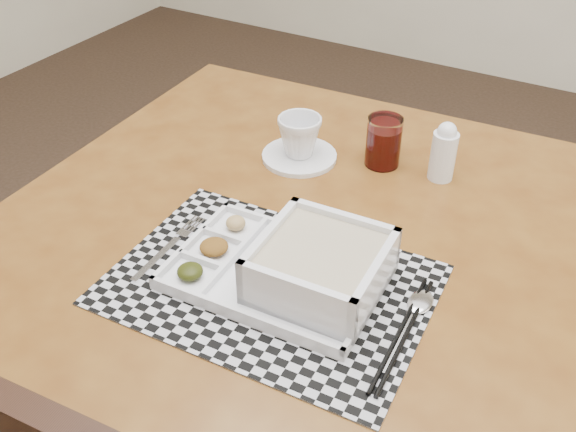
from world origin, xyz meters
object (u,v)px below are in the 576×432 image
object	(u,v)px
juice_glass	(383,143)
creamer_bottle	(444,152)
dining_table	(307,278)
serving_tray	(307,269)
cup	(300,136)

from	to	relation	value
juice_glass	creamer_bottle	world-z (taller)	creamer_bottle
dining_table	serving_tray	size ratio (longest dim) A/B	3.45
dining_table	cup	distance (m)	0.30
dining_table	juice_glass	size ratio (longest dim) A/B	11.40
serving_tray	juice_glass	world-z (taller)	juice_glass
serving_tray	cup	size ratio (longest dim) A/B	3.79
serving_tray	cup	distance (m)	0.38
juice_glass	dining_table	bearing A→B (deg)	-92.28
dining_table	cup	xyz separation A→B (m)	(-0.14, 0.22, 0.13)
cup	juice_glass	world-z (taller)	juice_glass
serving_tray	creamer_bottle	xyz separation A→B (m)	(0.08, 0.40, 0.02)
creamer_bottle	serving_tray	bearing A→B (deg)	-100.69
serving_tray	creamer_bottle	distance (m)	0.41
dining_table	serving_tray	xyz separation A→B (m)	(0.05, -0.10, 0.12)
dining_table	cup	size ratio (longest dim) A/B	13.08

